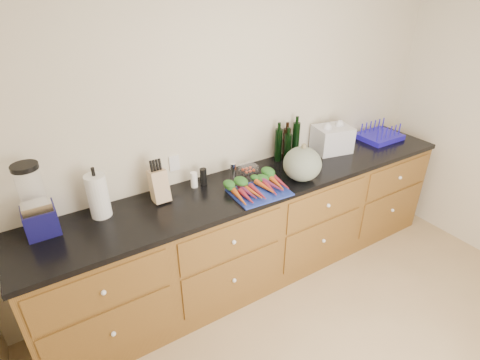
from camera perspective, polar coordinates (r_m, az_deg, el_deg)
wall_back at (r=3.07m, az=-0.06°, el=8.44°), size 4.10×0.05×2.60m
cabinets at (r=3.23m, az=3.05°, el=-7.62°), size 3.60×0.64×0.90m
countertop at (r=2.98m, az=3.24°, el=-0.30°), size 3.64×0.62×0.04m
cutting_board at (r=2.79m, az=2.98°, el=-1.86°), size 0.43×0.34×0.01m
carrots at (r=2.81m, az=2.43°, el=-0.88°), size 0.44×0.32×0.06m
squash at (r=2.95m, az=9.48°, el=2.43°), size 0.30×0.30×0.27m
blender_appliance at (r=2.58m, az=-28.67°, el=-3.29°), size 0.19×0.19×0.48m
paper_towel at (r=2.63m, az=-20.80°, el=-2.28°), size 0.13×0.13×0.30m
knife_block at (r=2.71m, az=-12.23°, el=-0.86°), size 0.11×0.11×0.23m
grinder_salt at (r=2.86m, az=-7.02°, el=0.03°), size 0.05×0.05×0.12m
grinder_pepper at (r=2.89m, az=-5.61°, el=0.53°), size 0.05×0.05×0.13m
canister_chrome at (r=3.00m, az=-1.09°, el=1.61°), size 0.05×0.05×0.11m
tomato_box at (r=3.08m, az=1.29°, el=1.78°), size 0.13×0.11×0.06m
bottles at (r=3.29m, az=7.20°, el=5.52°), size 0.26×0.13×0.31m
grocery_bag at (r=3.52m, az=13.84°, el=6.08°), size 0.36×0.31×0.23m
dish_rack at (r=3.97m, az=20.47°, el=6.44°), size 0.39×0.31×0.16m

